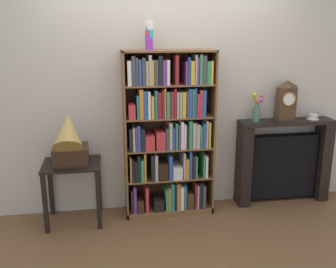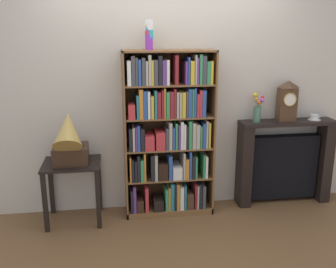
{
  "view_description": "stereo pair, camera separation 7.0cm",
  "coord_description": "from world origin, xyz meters",
  "px_view_note": "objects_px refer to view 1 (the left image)",
  "views": [
    {
      "loc": [
        -0.63,
        -3.66,
        1.92
      ],
      "look_at": [
        -0.01,
        0.1,
        0.87
      ],
      "focal_mm": 40.97,
      "sensor_mm": 36.0,
      "label": 1
    },
    {
      "loc": [
        -0.56,
        -3.67,
        1.92
      ],
      "look_at": [
        -0.01,
        0.1,
        0.87
      ],
      "focal_mm": 40.97,
      "sensor_mm": 36.0,
      "label": 2
    }
  ],
  "objects_px": {
    "bookshelf": "(169,136)",
    "gramophone": "(69,140)",
    "cup_stack": "(149,35)",
    "mantel_clock": "(286,101)",
    "flower_vase": "(257,109)",
    "side_table_left": "(73,177)",
    "teacup_with_saucer": "(313,117)",
    "fireplace_mantel": "(283,161)"
  },
  "relations": [
    {
      "from": "fireplace_mantel",
      "to": "mantel_clock",
      "type": "xyz_separation_m",
      "value": [
        -0.03,
        -0.02,
        0.7
      ]
    },
    {
      "from": "cup_stack",
      "to": "side_table_left",
      "type": "bearing_deg",
      "value": -173.65
    },
    {
      "from": "side_table_left",
      "to": "gramophone",
      "type": "distance_m",
      "value": 0.41
    },
    {
      "from": "gramophone",
      "to": "mantel_clock",
      "type": "bearing_deg",
      "value": 4.42
    },
    {
      "from": "bookshelf",
      "to": "side_table_left",
      "type": "distance_m",
      "value": 1.05
    },
    {
      "from": "teacup_with_saucer",
      "to": "fireplace_mantel",
      "type": "bearing_deg",
      "value": 176.22
    },
    {
      "from": "gramophone",
      "to": "side_table_left",
      "type": "bearing_deg",
      "value": 90.0
    },
    {
      "from": "bookshelf",
      "to": "teacup_with_saucer",
      "type": "relative_size",
      "value": 12.4
    },
    {
      "from": "cup_stack",
      "to": "teacup_with_saucer",
      "type": "xyz_separation_m",
      "value": [
        1.81,
        0.02,
        -0.88
      ]
    },
    {
      "from": "side_table_left",
      "to": "flower_vase",
      "type": "relative_size",
      "value": 2.07
    },
    {
      "from": "bookshelf",
      "to": "side_table_left",
      "type": "xyz_separation_m",
      "value": [
        -0.99,
        -0.06,
        -0.37
      ]
    },
    {
      "from": "cup_stack",
      "to": "flower_vase",
      "type": "height_order",
      "value": "cup_stack"
    },
    {
      "from": "side_table_left",
      "to": "teacup_with_saucer",
      "type": "height_order",
      "value": "teacup_with_saucer"
    },
    {
      "from": "gramophone",
      "to": "teacup_with_saucer",
      "type": "xyz_separation_m",
      "value": [
        2.61,
        0.18,
        0.09
      ]
    },
    {
      "from": "cup_stack",
      "to": "gramophone",
      "type": "relative_size",
      "value": 0.48
    },
    {
      "from": "side_table_left",
      "to": "mantel_clock",
      "type": "xyz_separation_m",
      "value": [
        2.27,
        0.11,
        0.69
      ]
    },
    {
      "from": "cup_stack",
      "to": "side_table_left",
      "type": "height_order",
      "value": "cup_stack"
    },
    {
      "from": "side_table_left",
      "to": "mantel_clock",
      "type": "height_order",
      "value": "mantel_clock"
    },
    {
      "from": "gramophone",
      "to": "flower_vase",
      "type": "xyz_separation_m",
      "value": [
        1.95,
        0.18,
        0.2
      ]
    },
    {
      "from": "cup_stack",
      "to": "mantel_clock",
      "type": "distance_m",
      "value": 1.62
    },
    {
      "from": "bookshelf",
      "to": "flower_vase",
      "type": "bearing_deg",
      "value": 3.19
    },
    {
      "from": "side_table_left",
      "to": "gramophone",
      "type": "relative_size",
      "value": 1.06
    },
    {
      "from": "mantel_clock",
      "to": "teacup_with_saucer",
      "type": "height_order",
      "value": "mantel_clock"
    },
    {
      "from": "flower_vase",
      "to": "gramophone",
      "type": "bearing_deg",
      "value": -174.65
    },
    {
      "from": "gramophone",
      "to": "mantel_clock",
      "type": "relative_size",
      "value": 1.36
    },
    {
      "from": "flower_vase",
      "to": "bookshelf",
      "type": "bearing_deg",
      "value": -176.81
    },
    {
      "from": "bookshelf",
      "to": "gramophone",
      "type": "height_order",
      "value": "bookshelf"
    },
    {
      "from": "bookshelf",
      "to": "gramophone",
      "type": "relative_size",
      "value": 2.89
    },
    {
      "from": "side_table_left",
      "to": "teacup_with_saucer",
      "type": "xyz_separation_m",
      "value": [
        2.61,
        0.11,
        0.5
      ]
    },
    {
      "from": "bookshelf",
      "to": "cup_stack",
      "type": "xyz_separation_m",
      "value": [
        -0.19,
        0.03,
        1.02
      ]
    },
    {
      "from": "side_table_left",
      "to": "bookshelf",
      "type": "bearing_deg",
      "value": 3.56
    },
    {
      "from": "mantel_clock",
      "to": "flower_vase",
      "type": "bearing_deg",
      "value": 178.75
    },
    {
      "from": "mantel_clock",
      "to": "flower_vase",
      "type": "height_order",
      "value": "mantel_clock"
    },
    {
      "from": "gramophone",
      "to": "mantel_clock",
      "type": "xyz_separation_m",
      "value": [
        2.27,
        0.18,
        0.29
      ]
    },
    {
      "from": "side_table_left",
      "to": "flower_vase",
      "type": "bearing_deg",
      "value": 3.38
    },
    {
      "from": "fireplace_mantel",
      "to": "mantel_clock",
      "type": "height_order",
      "value": "mantel_clock"
    },
    {
      "from": "mantel_clock",
      "to": "side_table_left",
      "type": "bearing_deg",
      "value": -177.28
    },
    {
      "from": "bookshelf",
      "to": "mantel_clock",
      "type": "height_order",
      "value": "bookshelf"
    },
    {
      "from": "flower_vase",
      "to": "teacup_with_saucer",
      "type": "xyz_separation_m",
      "value": [
        0.66,
        -0.0,
        -0.11
      ]
    },
    {
      "from": "bookshelf",
      "to": "side_table_left",
      "type": "bearing_deg",
      "value": -176.44
    },
    {
      "from": "side_table_left",
      "to": "gramophone",
      "type": "xyz_separation_m",
      "value": [
        -0.0,
        -0.07,
        0.41
      ]
    },
    {
      "from": "bookshelf",
      "to": "teacup_with_saucer",
      "type": "height_order",
      "value": "bookshelf"
    }
  ]
}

